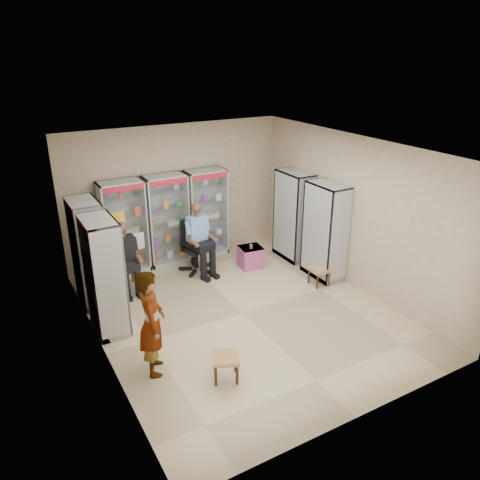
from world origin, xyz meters
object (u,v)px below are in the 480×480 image
seated_shopkeeper (197,240)px  woven_stool_b (226,367)px  cabinet_left_far (89,252)px  cabinet_left_near (105,276)px  cabinet_back_mid (167,220)px  woven_stool_a (319,276)px  pink_trunk (251,257)px  cabinet_back_left (124,228)px  wooden_chair (125,266)px  standing_man (152,323)px  cabinet_right_near (325,231)px  cabinet_back_right (206,213)px  office_chair (196,246)px  cabinet_right_far (294,216)px

seated_shopkeeper → woven_stool_b: size_ratio=3.83×
cabinet_left_far → cabinet_left_near: same height
cabinet_back_mid → woven_stool_a: (2.25, -2.53, -0.82)m
woven_stool_a → pink_trunk: bearing=119.0°
cabinet_back_left → wooden_chair: bearing=-108.9°
cabinet_left_near → woven_stool_a: size_ratio=5.53×
wooden_chair → standing_man: 2.81m
cabinet_right_near → standing_man: (-4.18, -1.26, -0.18)m
woven_stool_b → cabinet_left_near: bearing=117.5°
cabinet_back_right → wooden_chair: (-2.15, -0.73, -0.53)m
woven_stool_a → cabinet_left_near: bearing=173.1°
seated_shopkeeper → pink_trunk: bearing=-26.9°
cabinet_back_right → cabinet_back_left: bearing=180.0°
office_chair → woven_stool_b: office_chair is taller
cabinet_back_left → cabinet_left_far: 1.32m
wooden_chair → woven_stool_b: wooden_chair is taller
pink_trunk → cabinet_back_right: bearing=114.9°
cabinet_right_far → standing_man: 4.80m
cabinet_right_near → cabinet_left_far: same height
seated_shopkeeper → standing_man: standing_man is taller
pink_trunk → seated_shopkeeper: bearing=161.8°
office_chair → woven_stool_b: size_ratio=3.01×
cabinet_back_left → cabinet_back_mid: size_ratio=1.00×
office_chair → wooden_chair: bearing=172.1°
wooden_chair → office_chair: bearing=0.8°
cabinet_back_right → pink_trunk: cabinet_back_right is taller
seated_shopkeeper → cabinet_back_right: bearing=43.5°
cabinet_back_left → cabinet_back_mid: 0.95m
cabinet_right_near → standing_man: size_ratio=1.21×
pink_trunk → woven_stool_a: (0.78, -1.41, -0.05)m
cabinet_back_left → cabinet_back_right: same height
cabinet_back_left → seated_shopkeeper: size_ratio=1.37×
cabinet_right_near → pink_trunk: size_ratio=4.17×
cabinet_right_far → cabinet_left_far: same height
wooden_chair → pink_trunk: bearing=-8.3°
standing_man → cabinet_right_near: bearing=-55.1°
wooden_chair → office_chair: size_ratio=0.82×
cabinet_right_far → woven_stool_a: size_ratio=5.53×
cabinet_back_mid → cabinet_back_right: bearing=0.0°
cabinet_right_near → office_chair: bearing=55.5°
cabinet_back_mid → standing_man: (-1.60, -3.49, -0.18)m
wooden_chair → office_chair: 1.57m
pink_trunk → woven_stool_b: 3.79m
office_chair → cabinet_right_far: bearing=-19.5°
wooden_chair → standing_man: bearing=-98.2°
cabinet_back_right → office_chair: bearing=-129.7°
cabinet_back_left → cabinet_back_mid: (0.95, 0.00, 0.00)m
wooden_chair → pink_trunk: wooden_chair is taller
cabinet_left_near → standing_man: cabinet_left_near is taller
pink_trunk → cabinet_left_far: bearing=176.7°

